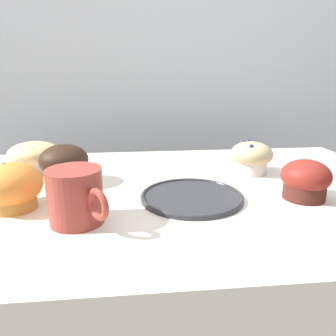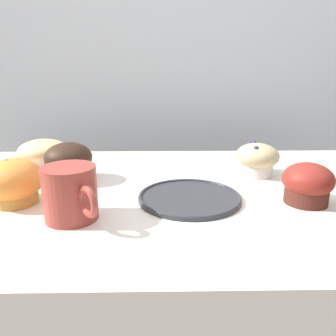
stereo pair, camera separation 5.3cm
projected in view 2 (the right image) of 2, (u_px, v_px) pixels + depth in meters
wall_back at (169, 133)px, 1.24m from camera, size 3.20×0.10×1.80m
muffin_front_center at (308, 184)px, 0.58m from camera, size 0.09×0.09×0.07m
muffin_back_right at (69, 161)px, 0.70m from camera, size 0.10×0.10×0.08m
muffin_front_left at (13, 183)px, 0.58m from camera, size 0.10×0.10×0.09m
muffin_front_right at (257, 159)px, 0.74m from camera, size 0.10×0.10×0.08m
muffin_back_center at (43, 153)px, 0.80m from camera, size 0.12×0.12×0.07m
coffee_cup at (71, 192)px, 0.52m from camera, size 0.10×0.11×0.09m
serving_plate at (190, 197)px, 0.61m from camera, size 0.19×0.19×0.01m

